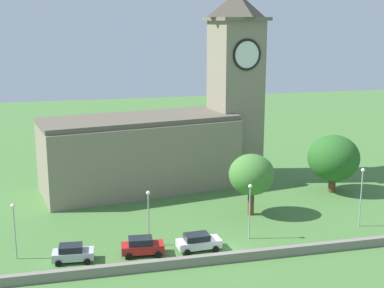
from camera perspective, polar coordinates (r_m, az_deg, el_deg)
name	(u,v)px	position (r m, az deg, el deg)	size (l,w,h in m)	color
ground_plane	(191,205)	(71.24, -0.10, -6.50)	(200.00, 200.00, 0.00)	#477538
church	(168,133)	(78.02, -2.58, 1.16)	(33.85, 15.30, 27.80)	gray
quay_barrier	(231,257)	(55.51, 4.20, -11.87)	(54.24, 0.70, 0.98)	gray
car_silver	(73,253)	(56.51, -12.56, -11.24)	(4.25, 2.48, 1.79)	silver
car_red	(142,246)	(56.85, -5.32, -10.74)	(4.51, 2.47, 1.91)	red
car_white	(198,242)	(57.79, 0.67, -10.33)	(4.70, 2.49, 1.80)	silver
streetlamp_west_end	(14,221)	(57.39, -18.37, -7.81)	(0.44, 0.44, 5.94)	#9EA0A5
streetlamp_west_mid	(148,209)	(57.81, -4.65, -6.85)	(0.44, 0.44, 6.19)	#9EA0A5
streetlamp_central	(250,202)	(59.68, 6.16, -6.15)	(0.44, 0.44, 6.34)	#9EA0A5
streetlamp_east_mid	(362,188)	(65.74, 17.56, -4.47)	(0.44, 0.44, 7.12)	#9EA0A5
tree_riverside_west	(252,175)	(66.72, 6.34, -3.27)	(5.66, 5.66, 7.77)	brown
tree_churchyard	(334,158)	(77.71, 14.79, -1.46)	(7.19, 7.19, 8.21)	brown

